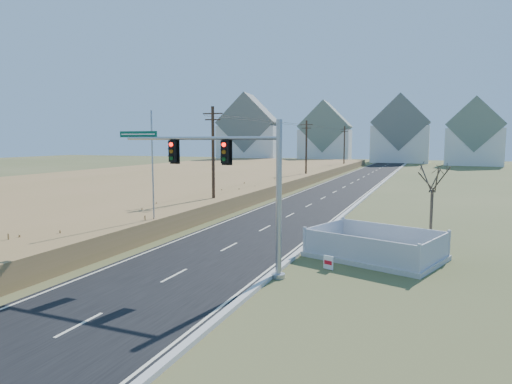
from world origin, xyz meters
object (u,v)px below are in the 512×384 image
fence_enclosure (375,253)px  flagpole (153,189)px  traffic_signal_mast (241,180)px  bare_tree (433,176)px  open_sign (328,262)px

fence_enclosure → flagpole: 13.80m
traffic_signal_mast → bare_tree: (8.20, 7.82, -0.16)m
fence_enclosure → flagpole: size_ratio=0.94×
fence_enclosure → bare_tree: bearing=63.4°
traffic_signal_mast → fence_enclosure: (5.51, 5.17, -4.09)m
flagpole → bare_tree: flagpole is taller
traffic_signal_mast → open_sign: (3.68, 2.09, -4.03)m
bare_tree → traffic_signal_mast: bearing=-136.4°
open_sign → bare_tree: (4.52, 5.73, 3.87)m
traffic_signal_mast → bare_tree: size_ratio=1.71×
traffic_signal_mast → flagpole: size_ratio=1.12×
open_sign → bare_tree: size_ratio=0.13×
flagpole → bare_tree: 16.49m
open_sign → flagpole: (-11.65, 2.67, 2.85)m
fence_enclosure → bare_tree: size_ratio=1.44×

